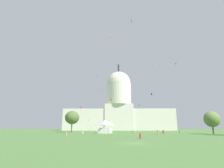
# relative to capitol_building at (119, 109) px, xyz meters

# --- Properties ---
(ground_plane) EXTENTS (800.00, 800.00, 0.00)m
(ground_plane) POSITION_rel_capitol_building_xyz_m (-0.29, -156.63, -21.85)
(ground_plane) COLOR #4C7538
(capitol_building) EXTENTS (110.24, 25.27, 69.38)m
(capitol_building) POSITION_rel_capitol_building_xyz_m (0.00, 0.00, 0.00)
(capitol_building) COLOR silver
(capitol_building) RESTS_ON ground_plane
(event_tent) EXTENTS (7.22, 8.08, 6.30)m
(event_tent) POSITION_rel_capitol_building_xyz_m (-8.68, -99.22, -18.62)
(event_tent) COLOR white
(event_tent) RESTS_ON ground_plane
(tree_east_far) EXTENTS (9.56, 9.14, 9.43)m
(tree_east_far) POSITION_rel_capitol_building_xyz_m (37.21, -109.71, -15.73)
(tree_east_far) COLOR brown
(tree_east_far) RESTS_ON ground_plane
(tree_west_far) EXTENTS (9.73, 11.11, 12.27)m
(tree_west_far) POSITION_rel_capitol_building_xyz_m (-29.10, -80.27, -13.42)
(tree_west_far) COLOR brown
(tree_west_far) RESTS_ON ground_plane
(person_navy_front_right) EXTENTS (0.46, 0.46, 1.73)m
(person_navy_front_right) POSITION_rel_capitol_building_xyz_m (14.28, -108.17, -21.05)
(person_navy_front_right) COLOR navy
(person_navy_front_right) RESTS_ON ground_plane
(person_olive_edge_east) EXTENTS (0.49, 0.49, 1.48)m
(person_olive_edge_east) POSITION_rel_capitol_building_xyz_m (27.44, -97.09, -21.17)
(person_olive_edge_east) COLOR olive
(person_olive_edge_east) RESTS_ON ground_plane
(person_red_lawn_far_right) EXTENTS (0.68, 0.68, 1.48)m
(person_red_lawn_far_right) POSITION_rel_capitol_building_xyz_m (2.47, -142.80, -21.19)
(person_red_lawn_far_right) COLOR red
(person_red_lawn_far_right) RESTS_ON ground_plane
(person_red_edge_west) EXTENTS (0.51, 0.51, 1.67)m
(person_red_edge_west) POSITION_rel_capitol_building_xyz_m (19.39, -97.26, -21.09)
(person_red_edge_west) COLOR red
(person_red_edge_west) RESTS_ON ground_plane
(person_tan_lawn_far_left) EXTENTS (0.55, 0.55, 1.49)m
(person_tan_lawn_far_left) POSITION_rel_capitol_building_xyz_m (-19.15, -129.88, -21.18)
(person_tan_lawn_far_left) COLOR tan
(person_tan_lawn_far_left) RESTS_ON ground_plane
(person_orange_front_left) EXTENTS (0.48, 0.48, 1.48)m
(person_orange_front_left) POSITION_rel_capitol_building_xyz_m (12.93, -114.24, -21.18)
(person_orange_front_left) COLOR orange
(person_orange_front_left) RESTS_ON ground_plane
(person_white_mid_left) EXTENTS (0.46, 0.46, 1.59)m
(person_white_mid_left) POSITION_rel_capitol_building_xyz_m (-17.83, -107.76, -21.11)
(person_white_mid_left) COLOR silver
(person_white_mid_left) RESTS_ON ground_plane
(person_red_back_left) EXTENTS (0.61, 0.61, 1.58)m
(person_red_back_left) POSITION_rel_capitol_building_xyz_m (17.65, -105.14, -21.14)
(person_red_back_left) COLOR red
(person_red_back_left) RESTS_ON ground_plane
(person_tan_near_tree_east) EXTENTS (0.53, 0.53, 1.46)m
(person_tan_near_tree_east) POSITION_rel_capitol_building_xyz_m (3.30, -119.13, -21.20)
(person_tan_near_tree_east) COLOR tan
(person_tan_near_tree_east) RESTS_ON ground_plane
(kite_lime_high) EXTENTS (1.10, 1.09, 0.98)m
(kite_lime_high) POSITION_rel_capitol_building_xyz_m (32.67, -84.62, 18.09)
(kite_lime_high) COLOR #8CD133
(kite_violet_mid) EXTENTS (1.27, 0.76, 2.08)m
(kite_violet_mid) POSITION_rel_capitol_building_xyz_m (-14.34, -84.25, 10.43)
(kite_violet_mid) COLOR purple
(kite_orange_mid) EXTENTS (1.17, 0.98, 3.85)m
(kite_orange_mid) POSITION_rel_capitol_building_xyz_m (1.87, -90.89, 7.00)
(kite_orange_mid) COLOR orange
(kite_black_mid) EXTENTS (0.76, 0.44, 3.11)m
(kite_black_mid) POSITION_rel_capitol_building_xyz_m (23.08, -55.78, 4.76)
(kite_black_mid) COLOR black
(kite_green_low) EXTENTS (1.19, 1.18, 1.05)m
(kite_green_low) POSITION_rel_capitol_building_xyz_m (13.06, -62.74, -4.20)
(kite_green_low) COLOR green
(kite_red_mid) EXTENTS (0.85, 0.34, 2.69)m
(kite_red_mid) POSITION_rel_capitol_building_xyz_m (-7.40, -24.50, 5.51)
(kite_red_mid) COLOR red
(kite_gold_low) EXTENTS (0.86, 0.69, 2.55)m
(kite_gold_low) POSITION_rel_capitol_building_xyz_m (32.86, -53.07, -9.60)
(kite_gold_low) COLOR gold
(kite_turquoise_high) EXTENTS (0.44, 0.73, 3.66)m
(kite_turquoise_high) POSITION_rel_capitol_building_xyz_m (3.75, -117.10, 26.21)
(kite_turquoise_high) COLOR teal
(kite_blue_mid) EXTENTS (1.66, 1.71, 4.29)m
(kite_blue_mid) POSITION_rel_capitol_building_xyz_m (-17.44, -49.62, 9.36)
(kite_blue_mid) COLOR blue
(kite_pink_high) EXTENTS (1.16, 1.10, 2.68)m
(kite_pink_high) POSITION_rel_capitol_building_xyz_m (-5.57, -94.45, 31.26)
(kite_pink_high) COLOR pink
(kite_white_low) EXTENTS (0.59, 0.61, 3.21)m
(kite_white_low) POSITION_rel_capitol_building_xyz_m (-25.71, -36.50, -13.59)
(kite_white_low) COLOR white
(kite_magenta_low) EXTENTS (1.44, 1.46, 4.56)m
(kite_magenta_low) POSITION_rel_capitol_building_xyz_m (-27.21, -64.04, -5.68)
(kite_magenta_low) COLOR #D1339E
(kite_yellow_high) EXTENTS (1.04, 1.00, 0.96)m
(kite_yellow_high) POSITION_rel_capitol_building_xyz_m (28.85, -46.35, 31.32)
(kite_yellow_high) COLOR yellow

